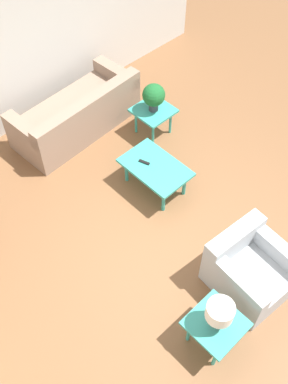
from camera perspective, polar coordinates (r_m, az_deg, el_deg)
name	(u,v)px	position (r m, az deg, el deg)	size (l,w,h in m)	color
ground_plane	(164,224)	(6.13, 2.60, -4.12)	(14.00, 14.00, 0.00)	brown
wall_right	(16,44)	(7.02, -15.94, 17.66)	(0.12, 7.20, 2.70)	silver
sofa	(78,115)	(7.23, -8.44, 9.68)	(1.00, 2.09, 0.77)	gray
armchair	(249,269)	(5.57, 13.20, -9.47)	(0.97, 0.91, 0.75)	#A8ADB2
coffee_table	(155,169)	(6.23, 1.44, 2.96)	(0.96, 0.62, 0.44)	teal
side_table_plant	(153,113)	(7.03, 1.20, 10.02)	(0.56, 0.56, 0.47)	teal
side_table_lamp	(216,326)	(5.07, 9.07, -16.40)	(0.56, 0.56, 0.47)	teal
potted_plant	(154,96)	(6.81, 1.24, 12.12)	(0.34, 0.34, 0.46)	#333338
table_lamp	(220,313)	(4.76, 9.58, -14.87)	(0.29, 0.29, 0.40)	red
remote_control	(144,162)	(6.23, 0.03, 3.81)	(0.16, 0.09, 0.02)	black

